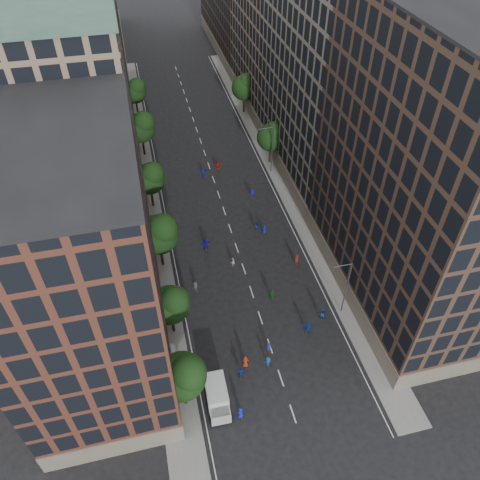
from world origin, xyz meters
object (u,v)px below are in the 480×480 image
Objects in this scene: streetlamp_far at (271,147)px; cargo_van at (217,397)px; streetlamp_near at (345,286)px; skater_0 at (241,413)px; skater_1 at (269,348)px; skater_2 at (322,314)px.

cargo_van is at bearing -113.45° from streetlamp_far.
streetlamp_far is (0.00, 33.00, 0.00)m from streetlamp_near.
skater_0 reaches higher than skater_1.
skater_1 is at bearing 36.63° from cargo_van.
skater_1 is 0.88× the size of skater_2.
skater_1 is (5.26, 7.32, -0.06)m from skater_0.
skater_0 is (-16.03, -11.00, -4.30)m from streetlamp_near.
streetlamp_near is at bearing 27.53° from cargo_van.
streetlamp_far is at bearing 90.00° from streetlamp_near.
streetlamp_far is at bearing -84.14° from skater_2.
cargo_van reaches higher than skater_1.
skater_1 is at bearing -142.23° from skater_0.
skater_1 is at bearing -161.16° from streetlamp_near.
cargo_van reaches higher than skater_0.
cargo_van is at bearing 39.06° from skater_2.
skater_2 is (-2.72, -0.48, -4.25)m from streetlamp_near.
skater_2 is at bearing -94.65° from streetlamp_far.
streetlamp_near is 12.19m from skater_1.
skater_1 is at bearing 32.19° from skater_2.
cargo_van is at bearing -61.41° from skater_0.
skater_2 is (13.31, 10.52, 0.05)m from skater_0.
skater_0 is at bearing -110.02° from streetlamp_far.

